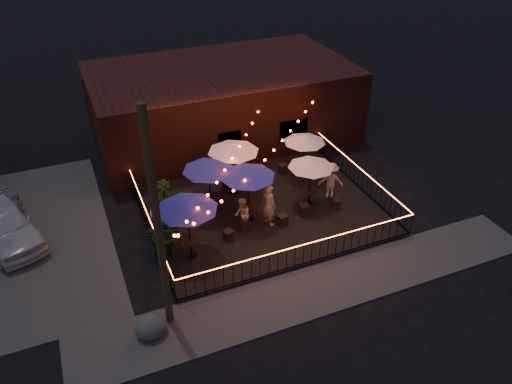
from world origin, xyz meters
TOP-DOWN VIEW (x-y plane):
  - ground at (0.00, 0.00)m, footprint 110.00×110.00m
  - patio at (0.00, 2.00)m, footprint 10.00×8.00m
  - sidewalk at (0.00, -3.25)m, footprint 18.00×2.50m
  - brick_building at (1.00, 9.99)m, footprint 14.00×8.00m
  - utility_pole at (-5.40, -2.60)m, footprint 0.26×0.26m
  - fence_front at (0.00, -2.00)m, footprint 10.00×0.04m
  - fence_left at (-5.00, 2.00)m, footprint 0.04×8.00m
  - fence_right at (5.00, 2.00)m, footprint 0.04×8.00m
  - festoon_lights at (-1.01, 1.70)m, footprint 10.02×8.72m
  - cafe_table_0 at (-3.80, 0.23)m, footprint 2.48×2.48m
  - cafe_table_1 at (-2.12, 2.79)m, footprint 2.46×2.46m
  - cafe_table_2 at (-0.81, 1.60)m, footprint 2.58×2.58m
  - cafe_table_3 at (-0.63, 3.81)m, footprint 2.66×2.66m
  - cafe_table_4 at (2.17, 1.66)m, footprint 2.70×2.70m
  - cafe_table_5 at (3.02, 3.90)m, footprint 2.21×2.21m
  - bistro_chair_0 at (-4.30, 0.52)m, footprint 0.48×0.48m
  - bistro_chair_1 at (-2.10, 0.60)m, footprint 0.45×0.45m
  - bistro_chair_2 at (-3.81, 3.91)m, footprint 0.47×0.47m
  - bistro_chair_3 at (-2.81, 3.95)m, footprint 0.52×0.52m
  - bistro_chair_4 at (-1.21, 1.00)m, footprint 0.47×0.47m
  - bistro_chair_5 at (0.39, 0.71)m, footprint 0.46×0.46m
  - bistro_chair_6 at (-0.85, 4.18)m, footprint 0.42×0.42m
  - bistro_chair_7 at (1.19, 4.03)m, footprint 0.51×0.51m
  - bistro_chair_8 at (1.60, 1.02)m, footprint 0.46×0.46m
  - bistro_chair_9 at (3.16, 0.91)m, footprint 0.46×0.46m
  - bistro_chair_10 at (2.25, 4.57)m, footprint 0.43×0.43m
  - bistro_chair_11 at (3.96, 4.34)m, footprint 0.47×0.47m
  - patron_a at (-0.11, 0.99)m, footprint 0.66×0.82m
  - patron_b at (-1.31, 1.01)m, footprint 0.76×0.88m
  - patron_c at (3.33, 1.79)m, footprint 1.31×1.06m
  - potted_shrub_a at (-4.60, 1.01)m, footprint 1.64×1.51m
  - potted_shrub_b at (-4.52, 2.14)m, footprint 0.89×0.76m
  - potted_shrub_c at (-3.88, 4.15)m, footprint 0.73×0.73m
  - cooler at (-4.50, 2.32)m, footprint 0.74×0.57m
  - boulder at (-6.11, -3.00)m, footprint 1.11×1.00m
  - car_white at (-10.50, 4.30)m, footprint 3.47×5.21m

SIDE VIEW (x-z plane):
  - ground at x=0.00m, z-range 0.00..0.00m
  - sidewalk at x=0.00m, z-range 0.00..0.05m
  - patio at x=0.00m, z-range 0.00..0.15m
  - bistro_chair_9 at x=3.16m, z-range 0.15..0.58m
  - bistro_chair_2 at x=-3.81m, z-range 0.15..0.59m
  - bistro_chair_1 at x=-2.10m, z-range 0.15..0.60m
  - bistro_chair_0 at x=-4.30m, z-range 0.15..0.60m
  - bistro_chair_5 at x=0.39m, z-range 0.15..0.60m
  - boulder at x=-6.11m, z-range 0.00..0.75m
  - bistro_chair_6 at x=-0.85m, z-range 0.15..0.62m
  - bistro_chair_10 at x=2.25m, z-range 0.15..0.62m
  - bistro_chair_7 at x=1.19m, z-range 0.15..0.63m
  - bistro_chair_11 at x=3.96m, z-range 0.15..0.63m
  - bistro_chair_3 at x=-2.81m, z-range 0.15..0.63m
  - bistro_chair_4 at x=-1.21m, z-range 0.15..0.64m
  - bistro_chair_8 at x=1.60m, z-range 0.15..0.64m
  - cooler at x=-4.50m, z-range 0.16..1.06m
  - fence_front at x=0.00m, z-range 0.14..1.18m
  - fence_left at x=-5.00m, z-range 0.14..1.18m
  - fence_right at x=5.00m, z-range 0.14..1.18m
  - potted_shrub_c at x=-3.88m, z-range 0.15..1.35m
  - car_white at x=-10.50m, z-range 0.00..1.65m
  - potted_shrub_b at x=-4.52m, z-range 0.15..1.61m
  - potted_shrub_a at x=-4.60m, z-range 0.15..1.69m
  - patron_b at x=-1.31m, z-range 0.15..1.69m
  - patron_c at x=3.33m, z-range 0.15..1.91m
  - patron_a at x=-0.11m, z-range 0.15..2.09m
  - brick_building at x=1.00m, z-range 0.00..4.00m
  - cafe_table_5 at x=3.02m, z-range 1.07..3.29m
  - cafe_table_4 at x=2.17m, z-range 1.08..3.32m
  - cafe_table_1 at x=-2.12m, z-range 1.18..3.67m
  - cafe_table_2 at x=-0.81m, z-range 1.20..3.75m
  - cafe_table_3 at x=-0.63m, z-range 1.21..3.79m
  - festoon_lights at x=-1.01m, z-range 1.86..3.18m
  - cafe_table_0 at x=-3.80m, z-range 1.23..3.84m
  - utility_pole at x=-5.40m, z-range 0.00..8.00m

